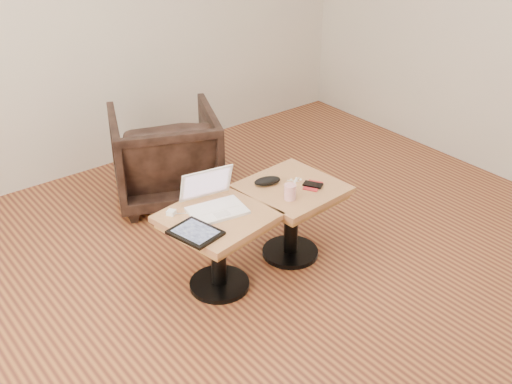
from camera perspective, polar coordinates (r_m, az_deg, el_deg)
room_shell at (r=2.95m, az=4.38°, el=10.74°), size 4.52×4.52×2.71m
side_table_left at (r=3.54m, az=-3.42°, el=-3.70°), size 0.61×0.61×0.48m
side_table_right at (r=3.82m, az=3.19°, el=-1.05°), size 0.57×0.57×0.48m
laptop at (r=3.52m, az=-3.79°, el=-0.85°), size 0.35×0.33×0.21m
tablet at (r=3.32m, az=-5.41°, el=-3.62°), size 0.25×0.29×0.02m
charging_adapter at (r=3.50m, az=-7.55°, el=-1.82°), size 0.06×0.06×0.03m
glasses_case at (r=3.76m, az=1.02°, el=1.00°), size 0.18×0.12×0.05m
striped_cup at (r=3.61m, az=3.04°, el=0.01°), size 0.09×0.09×0.09m
earbuds_tangle at (r=3.81m, az=3.54°, el=1.06°), size 0.08×0.05×0.01m
phone_on_sleeve at (r=3.77m, az=5.08°, el=0.61°), size 0.15×0.14×0.02m
armchair at (r=4.52m, az=-8.08°, el=3.25°), size 0.93×0.94×0.66m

